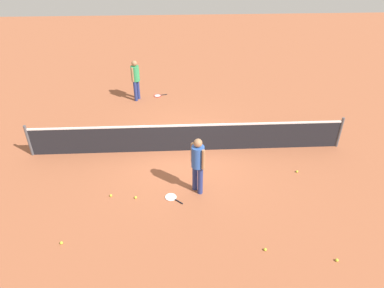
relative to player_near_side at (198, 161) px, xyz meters
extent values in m
plane|color=#9E5638|center=(-0.20, 2.05, -1.01)|extent=(40.00, 40.00, 0.00)
cylinder|color=#4C4C51|center=(-5.20, 2.05, -0.47)|extent=(0.09, 0.09, 1.07)
cylinder|color=#4C4C51|center=(4.80, 2.05, -0.47)|extent=(0.09, 0.09, 1.07)
cube|color=black|center=(-0.20, 2.05, -0.55)|extent=(10.00, 0.02, 0.91)
cube|color=white|center=(-0.20, 2.05, -0.07)|extent=(10.00, 0.04, 0.06)
cylinder|color=navy|center=(-0.07, 0.09, -0.58)|extent=(0.20, 0.20, 0.85)
cylinder|color=navy|center=(0.07, -0.09, -0.58)|extent=(0.20, 0.20, 0.85)
cylinder|color=#2D59B2|center=(0.00, 0.00, 0.15)|extent=(0.48, 0.48, 0.62)
cylinder|color=#9E704C|center=(-0.13, 0.17, 0.17)|extent=(0.13, 0.13, 0.58)
cylinder|color=#9E704C|center=(0.13, -0.17, 0.17)|extent=(0.13, 0.13, 0.58)
sphere|color=#9E704C|center=(0.00, 0.00, 0.58)|extent=(0.32, 0.32, 0.23)
cylinder|color=navy|center=(-2.11, 6.14, -0.58)|extent=(0.18, 0.18, 0.85)
cylinder|color=navy|center=(-2.20, 5.94, -0.58)|extent=(0.18, 0.18, 0.85)
cylinder|color=#339959|center=(-2.16, 6.04, 0.15)|extent=(0.45, 0.45, 0.62)
cylinder|color=#9E704C|center=(-2.07, 6.24, 0.17)|extent=(0.12, 0.12, 0.58)
cylinder|color=#9E704C|center=(-2.24, 5.84, 0.17)|extent=(0.12, 0.12, 0.58)
sphere|color=#9E704C|center=(-2.16, 6.04, 0.58)|extent=(0.30, 0.30, 0.23)
torus|color=white|center=(-0.74, -0.24, -1.00)|extent=(0.44, 0.44, 0.02)
cylinder|color=silver|center=(-0.74, -0.24, -1.00)|extent=(0.38, 0.38, 0.00)
cylinder|color=black|center=(-0.53, -0.43, -0.99)|extent=(0.23, 0.21, 0.03)
torus|color=red|center=(-1.32, 6.35, -1.00)|extent=(0.39, 0.39, 0.02)
cylinder|color=silver|center=(-1.32, 6.35, -1.00)|extent=(0.33, 0.33, 0.00)
cylinder|color=black|center=(-1.05, 6.43, -0.99)|extent=(0.28, 0.11, 0.03)
sphere|color=#C6E033|center=(-2.38, -0.12, -0.98)|extent=(0.07, 0.07, 0.07)
sphere|color=#C6E033|center=(-3.29, -1.72, -0.98)|extent=(0.07, 0.07, 0.07)
sphere|color=#C6E033|center=(3.04, 0.69, -0.98)|extent=(0.07, 0.07, 0.07)
sphere|color=#C6E033|center=(1.41, -2.16, -0.98)|extent=(0.07, 0.07, 0.07)
sphere|color=#C6E033|center=(2.93, -2.53, -0.98)|extent=(0.07, 0.07, 0.07)
sphere|color=#C6E033|center=(-1.70, -0.23, -0.98)|extent=(0.07, 0.07, 0.07)
camera|label=1|loc=(-0.53, -7.35, 5.28)|focal=32.17mm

